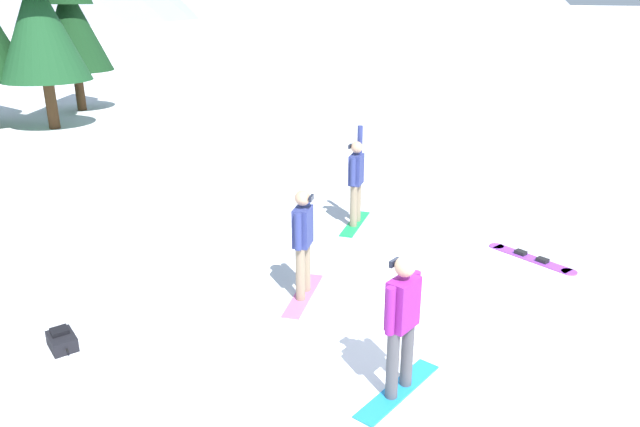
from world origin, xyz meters
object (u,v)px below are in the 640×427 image
backpack_black (62,340)px  pine_tree_twin (69,9)px  snowboarder_foreground (402,323)px  loose_snowboard_near_right (531,258)px  pine_tree_leaning (36,5)px  snowboarder_midground (303,241)px  snowboarder_background (356,180)px

backpack_black → pine_tree_twin: bearing=81.5°
snowboarder_foreground → loose_snowboard_near_right: size_ratio=1.00×
loose_snowboard_near_right → pine_tree_leaning: pine_tree_leaning is taller
snowboarder_midground → backpack_black: (-3.58, 0.21, -0.82)m
loose_snowboard_near_right → pine_tree_leaning: bearing=111.0°
snowboarder_foreground → pine_tree_twin: bearing=91.5°
snowboarder_midground → loose_snowboard_near_right: bearing=-9.4°
backpack_black → pine_tree_twin: size_ratio=0.07×
snowboarder_foreground → backpack_black: (-3.47, 2.97, -0.83)m
loose_snowboard_near_right → snowboarder_background: bearing=121.8°
snowboarder_background → backpack_black: bearing=-160.4°
loose_snowboard_near_right → pine_tree_leaning: (-6.44, 16.80, 4.27)m
pine_tree_twin → pine_tree_leaning: bearing=-112.0°
snowboarder_foreground → backpack_black: size_ratio=3.30×
snowboarder_background → pine_tree_twin: 17.84m
snowboarder_foreground → snowboarder_midground: bearing=87.8°
backpack_black → pine_tree_twin: pine_tree_twin is taller
snowboarder_midground → snowboarder_foreground: bearing=-92.2°
backpack_black → pine_tree_twin: (2.90, 19.43, 4.00)m
pine_tree_twin → snowboarder_background: bearing=-79.8°
snowboarder_background → pine_tree_twin: size_ratio=0.27×
snowboarder_background → snowboarder_midground: bearing=-135.8°
snowboarder_midground → pine_tree_twin: size_ratio=0.24×
snowboarder_midground → loose_snowboard_near_right: 4.48m
snowboarder_midground → pine_tree_leaning: bearing=97.5°
snowboarder_midground → pine_tree_leaning: 16.57m
snowboarder_foreground → snowboarder_midground: snowboarder_foreground is taller
snowboarder_midground → backpack_black: 3.68m
loose_snowboard_near_right → pine_tree_twin: (-5.00, 20.36, 4.10)m
pine_tree_twin → backpack_black: bearing=-98.5°
loose_snowboard_near_right → pine_tree_twin: bearing=103.8°
pine_tree_twin → pine_tree_leaning: pine_tree_leaning is taller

